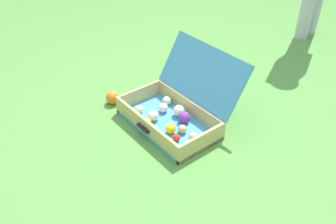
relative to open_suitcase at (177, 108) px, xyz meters
name	(u,v)px	position (x,y,z in m)	size (l,w,h in m)	color
ground_plane	(171,121)	(-0.03, -0.03, -0.10)	(16.00, 16.00, 0.00)	#569342
open_suitcase	(177,108)	(0.00, 0.00, 0.00)	(0.64, 0.58, 0.45)	#4799C6
stray_ball_on_grass	(113,98)	(-0.44, -0.22, -0.06)	(0.09, 0.09, 0.09)	orange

